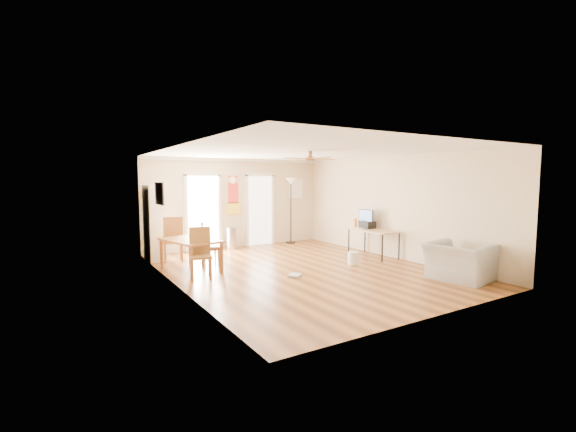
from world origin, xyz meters
TOP-DOWN VIEW (x-y plane):
  - floor at (0.00, 0.00)m, footprint 7.00×7.00m
  - ceiling at (0.00, 0.00)m, footprint 5.50×7.00m
  - wall_back at (0.00, 3.50)m, footprint 5.50×0.04m
  - wall_front at (0.00, -3.50)m, footprint 5.50×0.04m
  - wall_left at (-2.75, 0.00)m, footprint 0.04×7.00m
  - wall_right at (2.75, 0.00)m, footprint 0.04×7.00m
  - crown_molding at (0.00, 0.00)m, footprint 5.50×7.00m
  - kitchen_doorway at (-1.05, 3.48)m, footprint 0.90×0.10m
  - bathroom_doorway at (0.75, 3.48)m, footprint 0.80×0.10m
  - wall_decal at (-0.13, 3.48)m, footprint 0.46×0.03m
  - ac_grille at (2.05, 3.47)m, footprint 0.50×0.04m
  - framed_poster at (-2.73, 1.40)m, footprint 0.04×0.66m
  - ceiling_fan at (0.00, -0.30)m, footprint 1.24×1.24m
  - bookshelf at (-2.54, 2.81)m, footprint 0.49×0.88m
  - dining_table at (-2.15, 1.15)m, footprint 1.14×1.56m
  - dining_chair_right_a at (-1.60, 1.39)m, footprint 0.54×0.54m
  - dining_chair_right_b at (-1.60, 1.46)m, footprint 0.42×0.42m
  - dining_chair_near at (-2.19, 0.38)m, footprint 0.52×0.52m
  - dining_chair_far at (-2.21, 2.39)m, footprint 0.53×0.53m
  - trash_can at (-0.30, 3.22)m, footprint 0.32×0.32m
  - torchiere_lamp at (1.72, 3.24)m, footprint 0.41×0.41m
  - computer_desk at (2.37, 0.25)m, footprint 0.66×1.32m
  - imac at (2.47, 0.64)m, footprint 0.15×0.54m
  - keyboard at (2.20, 0.69)m, footprint 0.19×0.45m
  - printer at (2.45, 0.57)m, footprint 0.33×0.38m
  - orange_bottle at (2.30, 0.87)m, footprint 0.10×0.10m
  - wastebasket_a at (1.33, -0.17)m, footprint 0.31×0.31m
  - floor_cloth at (-0.47, -0.44)m, footprint 0.38×0.37m
  - armchair at (2.15, -2.40)m, footprint 1.15×1.27m

SIDE VIEW (x-z plane):
  - floor at x=0.00m, z-range 0.00..0.00m
  - floor_cloth at x=-0.47m, z-range 0.00..0.04m
  - wastebasket_a at x=1.33m, z-range 0.00..0.29m
  - trash_can at x=-0.30m, z-range 0.00..0.62m
  - dining_table at x=-2.15m, z-range 0.00..0.70m
  - computer_desk at x=2.37m, z-range 0.00..0.70m
  - armchair at x=2.15m, z-range 0.00..0.74m
  - dining_chair_right_b at x=-1.60m, z-range 0.00..0.91m
  - dining_chair_near at x=-2.19m, z-range 0.00..1.03m
  - dining_chair_right_a at x=-1.60m, z-range 0.00..1.03m
  - dining_chair_far at x=-2.21m, z-range 0.00..1.10m
  - keyboard at x=2.20m, z-range 0.70..0.72m
  - printer at x=2.45m, z-range 0.70..0.89m
  - orange_bottle at x=2.30m, z-range 0.70..0.95m
  - bookshelf at x=-2.54m, z-range 0.00..1.86m
  - imac at x=2.47m, z-range 0.70..1.20m
  - torchiere_lamp at x=1.72m, z-range 0.00..2.05m
  - kitchen_doorway at x=-1.05m, z-range 0.00..2.10m
  - bathroom_doorway at x=0.75m, z-range 0.00..2.10m
  - wall_back at x=0.00m, z-range 0.00..2.60m
  - wall_front at x=0.00m, z-range 0.00..2.60m
  - wall_left at x=-2.75m, z-range 0.00..2.60m
  - wall_right at x=2.75m, z-range 0.00..2.60m
  - wall_decal at x=-0.13m, z-range 1.00..2.10m
  - ac_grille at x=2.05m, z-range 1.40..2.00m
  - framed_poster at x=-2.73m, z-range 1.46..1.94m
  - ceiling_fan at x=0.00m, z-range 2.33..2.53m
  - crown_molding at x=0.00m, z-range 2.52..2.60m
  - ceiling at x=0.00m, z-range 2.60..2.60m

